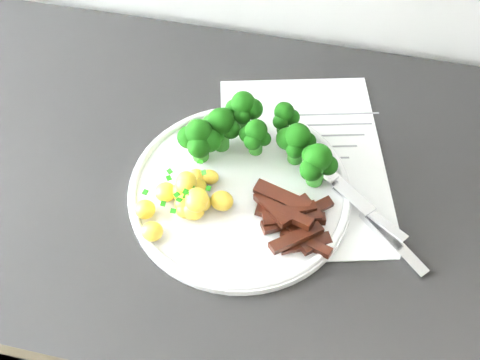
{
  "coord_description": "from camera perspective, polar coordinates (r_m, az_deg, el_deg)",
  "views": [
    {
      "loc": [
        -0.16,
        1.24,
        1.49
      ],
      "look_at": [
        -0.26,
        1.66,
        0.89
      ],
      "focal_mm": 42.97,
      "sensor_mm": 36.0,
      "label": 1
    }
  ],
  "objects": [
    {
      "name": "beef_strips",
      "position": [
        0.72,
        5.21,
        -3.88
      ],
      "size": [
        0.11,
        0.1,
        0.03
      ],
      "color": "black",
      "rests_on": "plate"
    },
    {
      "name": "recipe_paper",
      "position": [
        0.8,
        6.25,
        1.96
      ],
      "size": [
        0.29,
        0.36,
        0.0
      ],
      "color": "white",
      "rests_on": "counter"
    },
    {
      "name": "potatoes",
      "position": [
        0.73,
        -5.06,
        -1.87
      ],
      "size": [
        0.12,
        0.12,
        0.04
      ],
      "color": "yellow",
      "rests_on": "plate"
    },
    {
      "name": "counter",
      "position": [
        1.15,
        5.87,
        -13.84
      ],
      "size": [
        2.31,
        0.58,
        0.86
      ],
      "color": "black",
      "rests_on": "ground"
    },
    {
      "name": "broccoli",
      "position": [
        0.75,
        1.32,
        4.61
      ],
      "size": [
        0.21,
        0.12,
        0.07
      ],
      "color": "#226718",
      "rests_on": "plate"
    },
    {
      "name": "plate",
      "position": [
        0.75,
        -0.0,
        -0.97
      ],
      "size": [
        0.29,
        0.29,
        0.02
      ],
      "color": "white",
      "rests_on": "counter"
    },
    {
      "name": "fork",
      "position": [
        0.75,
        11.31,
        -1.89
      ],
      "size": [
        0.15,
        0.11,
        0.02
      ],
      "color": "silver",
      "rests_on": "plate"
    },
    {
      "name": "knife",
      "position": [
        0.74,
        13.41,
        -4.33
      ],
      "size": [
        0.18,
        0.16,
        0.02
      ],
      "color": "silver",
      "rests_on": "plate"
    }
  ]
}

